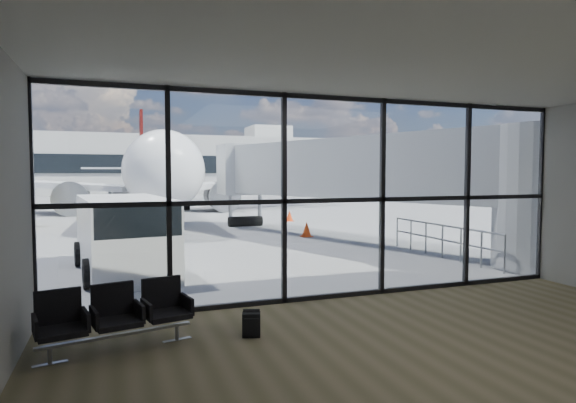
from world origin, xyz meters
TOP-DOWN VIEW (x-y plane):
  - ground at (0.00, 40.00)m, footprint 220.00×220.00m
  - lounge_shell at (0.00, -4.80)m, footprint 12.02×8.01m
  - glass_curtain_wall at (0.00, 0.00)m, footprint 12.10×0.12m
  - jet_bridge at (4.90, 7.07)m, footprint 8.00×16.50m
  - apron_railing at (5.60, 3.50)m, footprint 0.06×5.46m
  - far_terminal at (-0.59, 61.97)m, footprint 80.00×12.20m
  - tree_5 at (-15.00, 72.00)m, footprint 6.27×6.27m
  - seating_row at (-4.63, -1.67)m, footprint 2.35×1.12m
  - backpack at (-2.44, -1.86)m, footprint 0.35×0.34m
  - airliner at (-2.16, 28.41)m, footprint 31.60×36.56m
  - service_van at (-4.36, 4.42)m, footprint 2.87×5.12m
  - belt_loader at (-4.92, 15.30)m, footprint 2.60×4.11m
  - mobile_stairs at (-9.85, 18.01)m, footprint 2.24×3.45m
  - traffic_cone_b at (3.36, 9.94)m, footprint 0.47×0.47m
  - traffic_cone_c at (5.00, 16.67)m, footprint 0.46×0.46m

SIDE VIEW (x-z plane):
  - ground at x=0.00m, z-range 0.00..0.00m
  - backpack at x=-2.44m, z-range -0.01..0.45m
  - traffic_cone_c at x=5.00m, z-range -0.02..0.64m
  - traffic_cone_b at x=3.36m, z-range -0.02..0.65m
  - mobile_stairs at x=-9.85m, z-range -0.58..1.66m
  - seating_row at x=-4.63m, z-range 0.06..1.10m
  - belt_loader at x=-4.92m, z-range -0.29..1.50m
  - apron_railing at x=5.60m, z-range 0.16..1.27m
  - service_van at x=-4.36m, z-range 0.03..2.15m
  - glass_curtain_wall at x=0.00m, z-range 0.00..4.50m
  - lounge_shell at x=0.00m, z-range 0.40..4.91m
  - jet_bridge at x=4.90m, z-range 0.59..4.92m
  - airliner at x=-2.16m, z-range -1.84..7.58m
  - far_terminal at x=-0.59m, z-range -1.29..9.71m
  - tree_5 at x=-15.00m, z-range 1.36..10.39m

